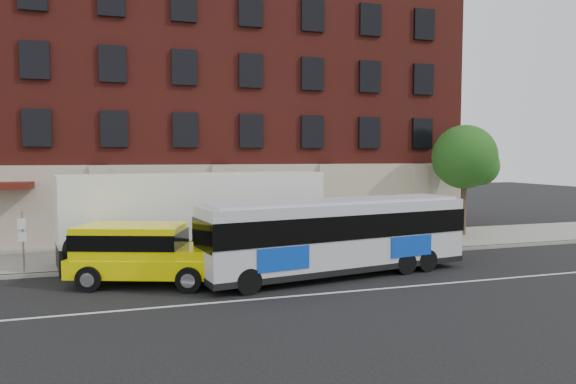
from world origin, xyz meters
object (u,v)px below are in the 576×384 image
object	(u,v)px
shipping_container	(198,217)
city_bus	(338,234)
sign_pole	(23,239)
street_tree	(465,159)
yellow_suv	(141,250)

from	to	relation	value
shipping_container	city_bus	bearing A→B (deg)	-45.01
shipping_container	sign_pole	bearing A→B (deg)	-168.69
street_tree	city_bus	world-z (taller)	street_tree
sign_pole	city_bus	xyz separation A→B (m)	(11.51, -3.34, 0.17)
street_tree	yellow_suv	xyz separation A→B (m)	(-17.79, -5.85, -3.18)
yellow_suv	shipping_container	xyz separation A→B (m)	(2.55, 3.87, 0.67)
street_tree	city_bus	distance (m)	12.78
sign_pole	shipping_container	world-z (taller)	shipping_container
street_tree	city_bus	bearing A→B (deg)	-147.62
sign_pole	yellow_suv	bearing A→B (deg)	-30.58
sign_pole	city_bus	size ratio (longest dim) A/B	0.23
shipping_container	street_tree	bearing A→B (deg)	7.39
city_bus	yellow_suv	world-z (taller)	city_bus
street_tree	yellow_suv	world-z (taller)	street_tree
city_bus	shipping_container	distance (m)	6.66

